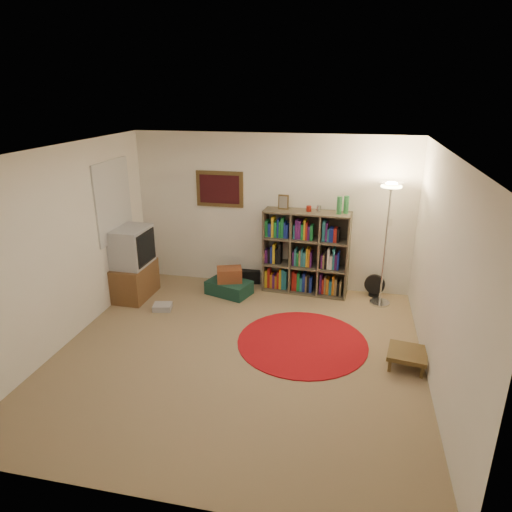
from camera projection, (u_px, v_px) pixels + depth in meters
The scene contains 11 objects.
room at pixel (233, 258), 5.34m from camera, with size 4.54×4.54×2.54m.
bookshelf at pixel (305, 254), 7.27m from camera, with size 1.38×0.48×1.62m.
floor_lamp at pixel (390, 204), 6.52m from camera, with size 0.37×0.37×1.90m.
floor_fan at pixel (375, 286), 7.25m from camera, with size 0.32×0.20×0.37m.
tv_stand at pixel (132, 264), 7.13m from camera, with size 0.57×0.79×1.14m.
dvd_box at pixel (163, 307), 6.85m from camera, with size 0.30×0.27×0.09m.
suitcase at pixel (229, 287), 7.36m from camera, with size 0.78×0.63×0.22m.
wicker_basket at pixel (229, 275), 7.30m from camera, with size 0.46×0.39×0.22m.
duffel_bag at pixel (250, 275), 7.84m from camera, with size 0.39×0.34×0.23m.
red_rug at pixel (302, 342), 5.96m from camera, with size 1.70×1.70×0.02m.
side_table at pixel (408, 354), 5.40m from camera, with size 0.51×0.51×0.21m.
Camera 1 is at (1.25, -4.79, 3.12)m, focal length 32.00 mm.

